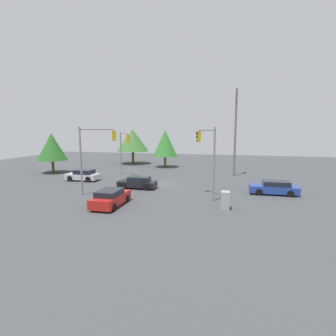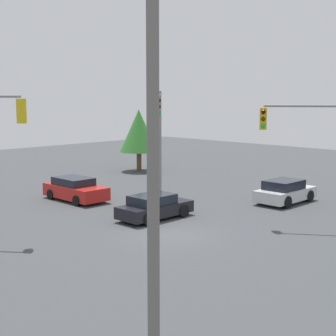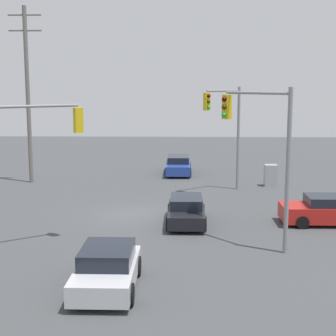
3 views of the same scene
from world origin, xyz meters
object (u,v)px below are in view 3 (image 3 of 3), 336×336
object	(u,v)px
sedan_dark	(186,211)
traffic_signal_cross	(262,139)
sedan_red	(328,210)
traffic_signal_main	(18,148)
traffic_signal_aux	(226,122)
sedan_blue	(178,165)
electrical_cabinet	(270,175)
sedan_silver	(107,269)

from	to	relation	value
sedan_dark	traffic_signal_cross	size ratio (longest dim) A/B	0.62
sedan_red	traffic_signal_main	bearing A→B (deg)	108.32
traffic_signal_main	traffic_signal_aux	distance (m)	15.19
traffic_signal_cross	traffic_signal_aux	size ratio (longest dim) A/B	1.01
sedan_dark	traffic_signal_main	distance (m)	8.79
sedan_blue	electrical_cabinet	size ratio (longest dim) A/B	3.17
sedan_silver	sedan_red	size ratio (longest dim) A/B	0.92
sedan_dark	traffic_signal_aux	size ratio (longest dim) A/B	0.63
sedan_red	electrical_cabinet	size ratio (longest dim) A/B	3.05
traffic_signal_cross	traffic_signal_aux	xyz separation A→B (m)	(0.57, -11.03, -0.08)
sedan_blue	electrical_cabinet	distance (m)	7.70
sedan_silver	electrical_cabinet	xyz separation A→B (m)	(-8.28, -17.65, 0.05)
sedan_silver	sedan_blue	size ratio (longest dim) A/B	0.88
electrical_cabinet	sedan_red	bearing A→B (deg)	97.44
traffic_signal_cross	electrical_cabinet	xyz separation A→B (m)	(-2.56, -12.79, -3.77)
sedan_blue	sedan_dark	bearing A→B (deg)	92.24
sedan_red	traffic_signal_cross	size ratio (longest dim) A/B	0.66
sedan_red	traffic_signal_main	world-z (taller)	traffic_signal_main
sedan_dark	traffic_signal_cross	world-z (taller)	traffic_signal_cross
sedan_red	traffic_signal_cross	distance (m)	6.38
sedan_blue	sedan_red	bearing A→B (deg)	117.96
sedan_blue	traffic_signal_aux	xyz separation A→B (m)	(-3.05, 6.35, 3.76)
sedan_silver	traffic_signal_aux	world-z (taller)	traffic_signal_aux
sedan_blue	traffic_signal_main	bearing A→B (deg)	71.56
sedan_silver	traffic_signal_cross	world-z (taller)	traffic_signal_cross
sedan_silver	traffic_signal_aux	xyz separation A→B (m)	(-5.16, -15.89, 3.74)
traffic_signal_cross	sedan_red	bearing A→B (deg)	-89.56
sedan_blue	electrical_cabinet	xyz separation A→B (m)	(-6.18, 4.59, 0.07)
sedan_silver	sedan_dark	distance (m)	8.62
sedan_red	sedan_blue	bearing A→B (deg)	27.96
sedan_dark	electrical_cabinet	size ratio (longest dim) A/B	2.86
sedan_silver	sedan_red	distance (m)	12.61
sedan_silver	traffic_signal_main	world-z (taller)	traffic_signal_main
traffic_signal_main	electrical_cabinet	bearing A→B (deg)	13.69
traffic_signal_aux	traffic_signal_cross	bearing A→B (deg)	54.79
sedan_blue	sedan_silver	bearing A→B (deg)	84.60
traffic_signal_main	traffic_signal_aux	xyz separation A→B (m)	(-9.20, -12.09, 0.18)
sedan_blue	traffic_signal_cross	size ratio (longest dim) A/B	0.69
electrical_cabinet	traffic_signal_cross	bearing A→B (deg)	78.67
sedan_red	traffic_signal_cross	bearing A→B (deg)	132.17
electrical_cabinet	sedan_blue	bearing A→B (deg)	-36.59
sedan_blue	traffic_signal_main	world-z (taller)	traffic_signal_main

